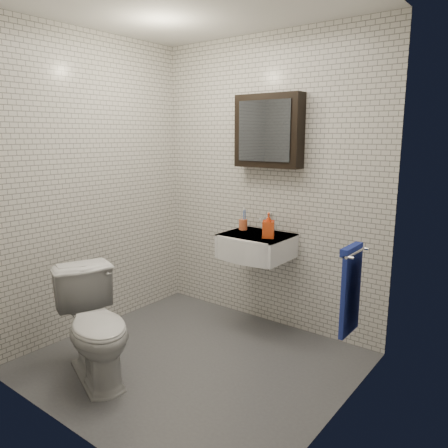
{
  "coord_description": "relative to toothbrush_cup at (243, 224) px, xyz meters",
  "views": [
    {
      "loc": [
        2.01,
        -2.23,
        1.67
      ],
      "look_at": [
        -0.05,
        0.45,
        0.98
      ],
      "focal_mm": 35.0,
      "sensor_mm": 36.0,
      "label": 1
    }
  ],
  "objects": [
    {
      "name": "ground",
      "position": [
        0.14,
        -0.85,
        -0.9
      ],
      "size": [
        2.2,
        2.0,
        0.01
      ],
      "primitive_type": "cube",
      "color": "#4C4E53",
      "rests_on": "ground"
    },
    {
      "name": "room_shell",
      "position": [
        0.14,
        -0.85,
        0.57
      ],
      "size": [
        2.22,
        2.02,
        2.51
      ],
      "color": "silver",
      "rests_on": "ground"
    },
    {
      "name": "faucet",
      "position": [
        0.19,
        0.08,
        0.02
      ],
      "size": [
        0.06,
        0.2,
        0.15
      ],
      "color": "silver",
      "rests_on": "washbasin"
    },
    {
      "name": "mirror_cabinet",
      "position": [
        0.19,
        0.08,
        0.8
      ],
      "size": [
        0.6,
        0.15,
        0.6
      ],
      "color": "black",
      "rests_on": "room_shell"
    },
    {
      "name": "soap_bottle",
      "position": [
        0.34,
        -0.13,
        0.05
      ],
      "size": [
        0.13,
        0.13,
        0.21
      ],
      "primitive_type": "imported",
      "rotation": [
        0.0,
        0.0,
        0.48
      ],
      "color": "orange",
      "rests_on": "washbasin"
    },
    {
      "name": "washbasin",
      "position": [
        0.19,
        -0.12,
        -0.14
      ],
      "size": [
        0.55,
        0.5,
        0.2
      ],
      "color": "white",
      "rests_on": "room_shell"
    },
    {
      "name": "toilet",
      "position": [
        -0.25,
        -1.4,
        -0.52
      ],
      "size": [
        0.84,
        0.66,
        0.76
      ],
      "primitive_type": "imported",
      "rotation": [
        0.0,
        0.0,
        1.2
      ],
      "color": "silver",
      "rests_on": "ground"
    },
    {
      "name": "toothbrush_cup",
      "position": [
        0.0,
        0.0,
        0.0
      ],
      "size": [
        0.08,
        0.08,
        0.2
      ],
      "rotation": [
        0.0,
        0.0,
        -0.14
      ],
      "color": "#D25F34",
      "rests_on": "washbasin"
    },
    {
      "name": "towel_rail",
      "position": [
        1.19,
        -0.5,
        -0.18
      ],
      "size": [
        0.09,
        0.3,
        0.58
      ],
      "color": "silver",
      "rests_on": "room_shell"
    }
  ]
}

